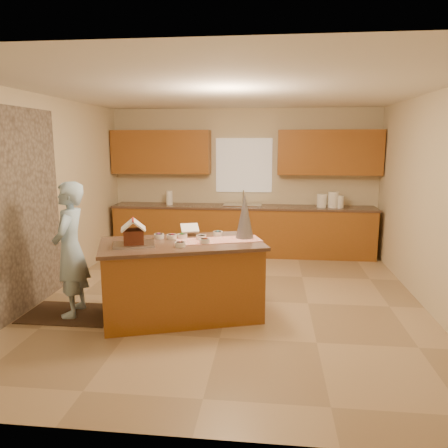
{
  "coord_description": "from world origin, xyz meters",
  "views": [
    {
      "loc": [
        0.53,
        -5.45,
        2.08
      ],
      "look_at": [
        -0.1,
        0.2,
        1.0
      ],
      "focal_mm": 34.54,
      "sensor_mm": 36.0,
      "label": 1
    }
  ],
  "objects_px": {
    "tinsel_tree": "(245,216)",
    "gingerbread_house": "(133,234)",
    "boy": "(70,249)",
    "island_base": "(182,281)"
  },
  "relations": [
    {
      "from": "island_base",
      "to": "tinsel_tree",
      "type": "xyz_separation_m",
      "value": [
        0.73,
        0.3,
        0.76
      ]
    },
    {
      "from": "island_base",
      "to": "boy",
      "type": "bearing_deg",
      "value": 165.77
    },
    {
      "from": "island_base",
      "to": "tinsel_tree",
      "type": "relative_size",
      "value": 3.27
    },
    {
      "from": "tinsel_tree",
      "to": "gingerbread_house",
      "type": "bearing_deg",
      "value": -157.17
    },
    {
      "from": "tinsel_tree",
      "to": "island_base",
      "type": "bearing_deg",
      "value": -157.81
    },
    {
      "from": "island_base",
      "to": "boy",
      "type": "xyz_separation_m",
      "value": [
        -1.33,
        -0.1,
        0.38
      ]
    },
    {
      "from": "tinsel_tree",
      "to": "boy",
      "type": "bearing_deg",
      "value": -169.11
    },
    {
      "from": "island_base",
      "to": "boy",
      "type": "height_order",
      "value": "boy"
    },
    {
      "from": "tinsel_tree",
      "to": "gingerbread_house",
      "type": "height_order",
      "value": "tinsel_tree"
    },
    {
      "from": "tinsel_tree",
      "to": "gingerbread_house",
      "type": "distance_m",
      "value": 1.34
    }
  ]
}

